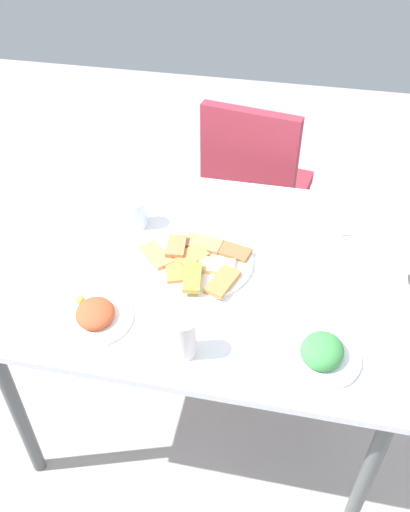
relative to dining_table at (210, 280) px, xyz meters
name	(u,v)px	position (x,y,z in m)	size (l,w,h in m)	color
ground_plane	(209,396)	(0.00, 0.00, -0.64)	(6.00, 6.00, 0.00)	#A9A39F
dining_table	(210,280)	(0.00, 0.00, 0.00)	(1.19, 0.93, 0.71)	white
dining_chair	(254,183)	(0.04, 0.78, -0.14)	(0.49, 0.49, 0.90)	#9C2B3A
pide_platter	(197,261)	(-0.04, -0.01, 0.08)	(0.36, 0.35, 0.04)	white
salad_plate_greens	(322,352)	(0.35, -0.30, 0.09)	(0.21, 0.21, 0.06)	white
salad_plate_rice	(95,315)	(-0.27, -0.29, 0.09)	(0.21, 0.21, 0.05)	white
soda_can	(185,337)	(0.00, -0.35, 0.13)	(0.07, 0.07, 0.12)	silver
drinking_glass	(136,213)	(-0.28, 0.15, 0.12)	(0.08, 0.08, 0.10)	silver
paper_napkin	(323,230)	(0.34, 0.23, 0.07)	(0.13, 0.13, 0.00)	white
fork	(323,233)	(0.34, 0.22, 0.08)	(0.20, 0.01, 0.01)	silver
spoon	(323,226)	(0.34, 0.25, 0.08)	(0.18, 0.01, 0.01)	silver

